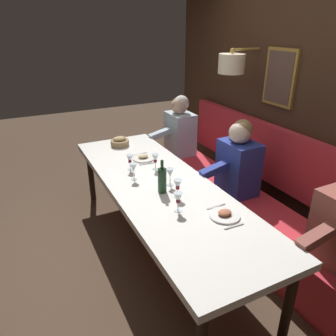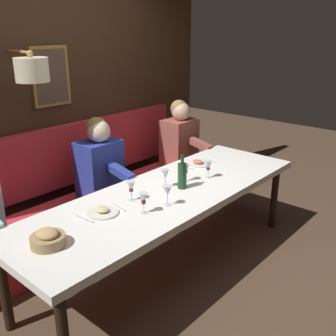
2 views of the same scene
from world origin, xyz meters
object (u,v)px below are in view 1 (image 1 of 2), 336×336
at_px(wine_glass_0, 134,168).
at_px(wine_glass_5, 178,185).
at_px(wine_bottle, 162,180).
at_px(bread_bowl, 119,142).
at_px(wine_glass_1, 170,173).
at_px(wine_glass_2, 178,198).
at_px(dining_table, 160,190).
at_px(diner_middle, 180,127).
at_px(diner_near, 238,160).
at_px(wine_glass_4, 155,159).
at_px(wine_glass_3, 130,159).

relative_size(wine_glass_0, wine_glass_5, 1.00).
height_order(wine_bottle, bread_bowl, wine_bottle).
xyz_separation_m(wine_glass_0, wine_glass_1, (0.25, -0.26, 0.00)).
distance_m(wine_glass_2, bread_bowl, 1.62).
distance_m(dining_table, diner_middle, 1.53).
relative_size(diner_near, wine_glass_5, 4.82).
height_order(dining_table, diner_middle, diner_middle).
bearing_deg(wine_glass_5, wine_glass_4, 83.53).
bearing_deg(wine_glass_4, dining_table, -107.38).
height_order(diner_near, wine_glass_3, diner_near).
bearing_deg(diner_middle, wine_glass_5, -119.03).
bearing_deg(diner_middle, diner_near, -90.00).
bearing_deg(wine_glass_2, bread_bowl, 87.65).
bearing_deg(bread_bowl, wine_glass_2, -92.35).
relative_size(diner_near, diner_middle, 1.00).
bearing_deg(wine_bottle, wine_glass_3, 99.20).
bearing_deg(wine_glass_2, wine_glass_0, 98.93).
bearing_deg(wine_glass_0, wine_glass_3, 78.65).
height_order(diner_middle, wine_glass_4, diner_middle).
distance_m(wine_glass_0, wine_glass_3, 0.22).
distance_m(wine_glass_2, wine_glass_3, 0.90).
distance_m(wine_glass_0, wine_glass_4, 0.30).
bearing_deg(wine_glass_4, wine_glass_5, -96.47).
distance_m(diner_near, wine_glass_3, 1.10).
relative_size(wine_glass_3, bread_bowl, 0.75).
distance_m(wine_glass_1, bread_bowl, 1.20).
bearing_deg(dining_table, wine_glass_1, -36.67).
xyz_separation_m(diner_near, wine_glass_3, (-1.02, 0.42, 0.04)).
bearing_deg(wine_glass_5, dining_table, 96.39).
bearing_deg(wine_glass_5, wine_bottle, 117.78).
distance_m(wine_glass_1, wine_glass_5, 0.23).
bearing_deg(dining_table, wine_glass_2, -98.28).
xyz_separation_m(diner_middle, wine_glass_1, (-0.81, -1.31, 0.04)).
height_order(dining_table, wine_glass_3, wine_glass_3).
distance_m(wine_bottle, bread_bowl, 1.28).
distance_m(diner_near, bread_bowl, 1.45).
relative_size(dining_table, wine_glass_5, 17.21).
xyz_separation_m(wine_glass_5, bread_bowl, (-0.04, 1.42, -0.07)).
relative_size(wine_glass_3, wine_glass_4, 1.00).
bearing_deg(bread_bowl, diner_near, -52.25).
height_order(dining_table, wine_bottle, wine_bottle).
bearing_deg(wine_glass_1, wine_glass_0, 134.37).
xyz_separation_m(diner_near, wine_glass_0, (-1.06, 0.21, 0.04)).
bearing_deg(wine_glass_0, bread_bowl, 79.47).
xyz_separation_m(wine_glass_3, wine_bottle, (0.09, -0.56, 0.00)).
height_order(wine_glass_1, bread_bowl, wine_glass_1).
bearing_deg(wine_glass_3, dining_table, -72.20).
bearing_deg(wine_glass_2, wine_glass_5, 62.81).
xyz_separation_m(dining_table, wine_glass_3, (-0.13, 0.42, 0.18)).
xyz_separation_m(wine_glass_1, wine_glass_4, (0.02, 0.38, -0.00)).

